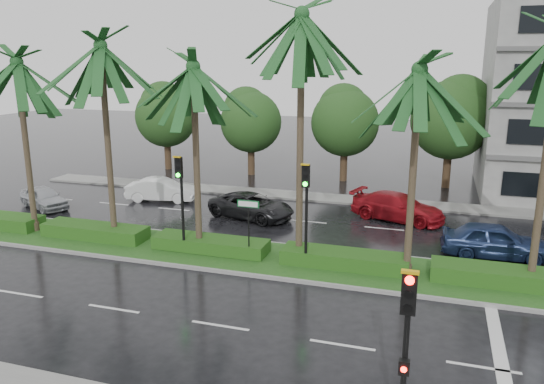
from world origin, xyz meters
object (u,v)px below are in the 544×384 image
(signal_near, at_px, (405,357))
(signal_median_left, at_px, (181,190))
(street_sign, at_px, (248,215))
(car_blue, at_px, (495,241))
(car_red, at_px, (398,207))
(car_darkgrey, at_px, (252,206))
(car_silver, at_px, (44,198))
(car_white, at_px, (161,190))

(signal_near, xyz_separation_m, signal_median_left, (-10.00, 9.69, 0.49))
(street_sign, bearing_deg, car_blue, 21.09)
(signal_near, xyz_separation_m, car_red, (-1.50, 18.16, -1.77))
(signal_near, distance_m, car_darkgrey, 18.67)
(car_silver, height_order, car_red, car_red)
(car_blue, bearing_deg, car_red, 42.90)
(car_silver, distance_m, car_blue, 24.30)
(car_silver, height_order, car_blue, car_blue)
(car_white, xyz_separation_m, car_red, (14.12, 0.25, 0.03))
(signal_near, distance_m, car_blue, 14.16)
(signal_near, relative_size, car_blue, 0.97)
(car_silver, bearing_deg, signal_near, -99.10)
(signal_near, distance_m, car_silver, 25.74)
(signal_median_left, distance_m, car_silver, 12.44)
(car_darkgrey, relative_size, car_blue, 1.07)
(signal_near, xyz_separation_m, car_white, (-15.62, 17.92, -1.81))
(car_white, distance_m, car_blue, 19.08)
(car_red, height_order, car_blue, car_blue)
(car_red, relative_size, car_blue, 1.12)
(signal_median_left, relative_size, car_white, 1.03)
(car_darkgrey, relative_size, car_red, 0.96)
(signal_median_left, distance_m, car_darkgrey, 6.95)
(car_silver, xyz_separation_m, car_white, (5.68, 3.58, 0.06))
(street_sign, distance_m, car_darkgrey, 6.82)
(street_sign, relative_size, car_blue, 0.58)
(signal_near, height_order, car_red, signal_near)
(signal_near, xyz_separation_m, street_sign, (-7.00, 9.87, -0.38))
(car_silver, distance_m, car_white, 6.71)
(car_silver, xyz_separation_m, car_blue, (24.29, -0.61, 0.13))
(signal_near, distance_m, car_white, 23.84)
(signal_near, relative_size, car_red, 0.87)
(car_blue, bearing_deg, street_sign, 108.59)
(signal_near, bearing_deg, car_white, 131.08)
(car_silver, height_order, car_white, car_white)
(signal_median_left, xyz_separation_m, car_blue, (13.00, 4.04, -2.23))
(signal_median_left, relative_size, street_sign, 1.68)
(street_sign, distance_m, car_red, 10.05)
(signal_near, distance_m, signal_median_left, 13.93)
(street_sign, bearing_deg, signal_near, -54.66)
(street_sign, distance_m, car_white, 11.88)
(signal_near, xyz_separation_m, car_darkgrey, (-9.13, 16.18, -1.83))
(street_sign, bearing_deg, car_silver, 162.66)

